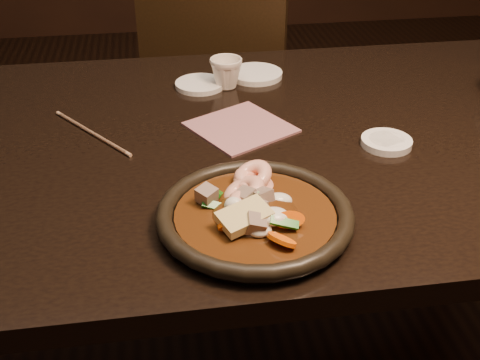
{
  "coord_description": "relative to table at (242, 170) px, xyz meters",
  "views": [
    {
      "loc": [
        -0.16,
        -1.0,
        1.28
      ],
      "look_at": [
        -0.04,
        -0.24,
        0.8
      ],
      "focal_mm": 45.0,
      "sensor_mm": 36.0,
      "label": 1
    }
  ],
  "objects": [
    {
      "name": "stirfry",
      "position": [
        -0.03,
        -0.27,
        0.1
      ],
      "size": [
        0.15,
        0.24,
        0.06
      ],
      "color": "#3D1F0B",
      "rests_on": "plate"
    },
    {
      "name": "tea_cup",
      "position": [
        0.0,
        0.24,
        0.11
      ],
      "size": [
        0.09,
        0.09,
        0.07
      ],
      "primitive_type": "imported",
      "rotation": [
        0.0,
        0.0,
        0.35
      ],
      "color": "silver",
      "rests_on": "table"
    },
    {
      "name": "chair",
      "position": [
        0.05,
        0.7,
        -0.17
      ],
      "size": [
        0.57,
        0.57,
        0.92
      ],
      "rotation": [
        0.0,
        0.0,
        2.74
      ],
      "color": "black",
      "rests_on": "floor"
    },
    {
      "name": "saucer_left",
      "position": [
        -0.06,
        0.25,
        0.08
      ],
      "size": [
        0.11,
        0.11,
        0.01
      ],
      "primitive_type": "cylinder",
      "color": "white",
      "rests_on": "table"
    },
    {
      "name": "plate",
      "position": [
        -0.02,
        -0.28,
        0.09
      ],
      "size": [
        0.29,
        0.29,
        0.03
      ],
      "color": "black",
      "rests_on": "table"
    },
    {
      "name": "chopsticks",
      "position": [
        -0.28,
        0.05,
        0.08
      ],
      "size": [
        0.15,
        0.2,
        0.01
      ],
      "rotation": [
        0.0,
        0.0,
        0.63
      ],
      "color": "tan",
      "rests_on": "table"
    },
    {
      "name": "table",
      "position": [
        0.0,
        0.0,
        0.0
      ],
      "size": [
        1.6,
        0.9,
        0.75
      ],
      "color": "black",
      "rests_on": "floor"
    },
    {
      "name": "saucer_right",
      "position": [
        0.08,
        0.29,
        0.08
      ],
      "size": [
        0.12,
        0.12,
        0.01
      ],
      "primitive_type": "cylinder",
      "color": "white",
      "rests_on": "table"
    },
    {
      "name": "soy_dish",
      "position": [
        0.26,
        -0.08,
        0.08
      ],
      "size": [
        0.09,
        0.09,
        0.01
      ],
      "primitive_type": "cylinder",
      "color": "white",
      "rests_on": "table"
    },
    {
      "name": "napkin",
      "position": [
        0.0,
        0.03,
        0.08
      ],
      "size": [
        0.23,
        0.23,
        0.0
      ],
      "primitive_type": "cube",
      "rotation": [
        0.0,
        0.0,
        0.5
      ],
      "color": "#995E63",
      "rests_on": "table"
    }
  ]
}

